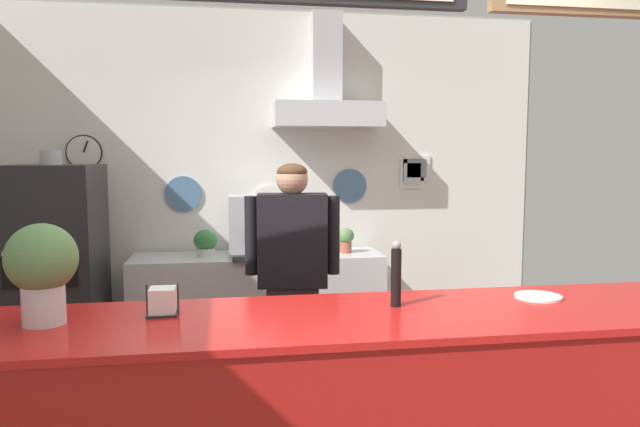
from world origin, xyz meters
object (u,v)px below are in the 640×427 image
pizza_oven (56,280)px  basil_vase (42,269)px  espresso_machine (260,226)px  napkin_holder (163,302)px  shop_worker (293,287)px  pepper_grinder (396,274)px  condiment_plate (538,296)px  potted_rosemary (346,239)px  potted_sage (206,242)px

pizza_oven → basil_vase: (0.49, -1.94, 0.44)m
espresso_machine → napkin_holder: 2.21m
shop_worker → pepper_grinder: size_ratio=5.74×
basil_vase → pizza_oven: bearing=104.2°
espresso_machine → napkin_holder: espresso_machine is taller
shop_worker → basil_vase: bearing=52.8°
condiment_plate → potted_rosemary: bearing=102.1°
napkin_holder → condiment_plate: (1.67, 0.01, -0.05)m
potted_sage → condiment_plate: 2.68m
potted_sage → potted_rosemary: (1.11, -0.03, 0.00)m
potted_rosemary → pepper_grinder: size_ratio=0.70×
shop_worker → potted_sage: size_ratio=7.89×
espresso_machine → condiment_plate: bearing=-61.6°
pizza_oven → potted_sage: bearing=16.9°
pizza_oven → potted_sage: 1.10m
pepper_grinder → pizza_oven: bearing=135.2°
pepper_grinder → shop_worker: bearing=106.2°
basil_vase → condiment_plate: (2.11, 0.08, -0.21)m
shop_worker → espresso_machine: 1.09m
basil_vase → pepper_grinder: size_ratio=1.37×
espresso_machine → pizza_oven: bearing=-169.6°
basil_vase → condiment_plate: 2.12m
pizza_oven → condiment_plate: bearing=-35.6°
shop_worker → potted_rosemary: (0.55, 1.07, 0.13)m
shop_worker → condiment_plate: shop_worker is taller
shop_worker → potted_rosemary: 1.21m
pizza_oven → espresso_machine: size_ratio=3.55×
potted_sage → potted_rosemary: potted_sage is taller
basil_vase → pepper_grinder: bearing=1.7°
potted_sage → basil_vase: bearing=-103.4°
potted_sage → pepper_grinder: 2.39m
espresso_machine → shop_worker: bearing=-82.6°
napkin_holder → pepper_grinder: pepper_grinder is taller
potted_sage → pepper_grinder: bearing=-68.2°
basil_vase → potted_rosemary: bearing=53.4°
potted_sage → basil_vase: size_ratio=0.53×
espresso_machine → pepper_grinder: bearing=-78.0°
potted_rosemary → condiment_plate: bearing=-77.9°
espresso_machine → basil_vase: bearing=-113.5°
potted_rosemary → condiment_plate: 2.19m
potted_rosemary → napkin_holder: (-1.21, -2.16, 0.07)m
shop_worker → basil_vase: size_ratio=4.19×
potted_sage → pepper_grinder: size_ratio=0.73×
potted_rosemary → pepper_grinder: pepper_grinder is taller
potted_sage → napkin_holder: 2.19m
espresso_machine → potted_sage: bearing=173.9°
espresso_machine → condiment_plate: (1.15, -2.13, -0.09)m
basil_vase → pepper_grinder: basil_vase is taller
condiment_plate → shop_worker: bearing=133.3°
potted_sage → shop_worker: bearing=-63.0°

